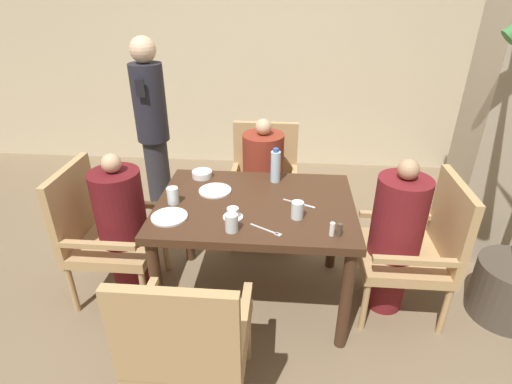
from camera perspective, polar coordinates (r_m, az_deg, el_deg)
name	(u,v)px	position (r m, az deg, el deg)	size (l,w,h in m)	color
ground_plane	(255,295)	(2.92, -0.07, -14.53)	(16.00, 16.00, 0.00)	#7A664C
wall_back	(274,41)	(4.58, 2.59, 20.73)	(8.00, 0.06, 2.80)	beige
dining_table	(255,216)	(2.52, -0.08, -3.51)	(1.22, 0.89, 0.75)	#422819
chair_left_side	(102,230)	(2.87, -21.15, -5.07)	(0.55, 0.55, 0.94)	tan
diner_in_left_chair	(123,226)	(2.79, -18.50, -4.57)	(0.32, 0.32, 1.05)	#5B1419
chair_far_side	(264,179)	(3.36, 1.16, 1.88)	(0.55, 0.55, 0.94)	tan
diner_in_far_chair	(263,181)	(3.20, 0.99, 1.51)	(0.32, 0.32, 1.06)	maroon
chair_right_side	(418,245)	(2.74, 22.15, -7.00)	(0.55, 0.55, 0.94)	tan
diner_in_right_chair	(395,236)	(2.67, 19.28, -5.99)	(0.32, 0.32, 1.08)	maroon
chair_near_corner	(187,340)	(2.00, -9.78, -20.15)	(0.55, 0.55, 0.94)	tan
standing_host	(153,127)	(3.57, -14.56, 8.92)	(0.27, 0.31, 1.60)	#2D2D33
plate_main_left	(215,191)	(2.61, -5.87, 0.20)	(0.21, 0.21, 0.01)	white
plate_main_right	(169,217)	(2.37, -12.27, -3.48)	(0.21, 0.21, 0.01)	white
teacup_with_saucer	(233,214)	(2.31, -3.32, -3.11)	(0.12, 0.12, 0.06)	white
bowl_small	(202,174)	(2.81, -7.71, 2.55)	(0.14, 0.14, 0.04)	white
water_bottle	(276,166)	(2.69, 2.81, 3.70)	(0.07, 0.07, 0.24)	silver
glass_tall_near	(173,195)	(2.50, -11.79, -0.49)	(0.07, 0.07, 0.10)	silver
glass_tall_mid	(232,223)	(2.18, -3.51, -4.40)	(0.07, 0.07, 0.10)	silver
glass_tall_far	(297,210)	(2.30, 5.93, -2.58)	(0.07, 0.07, 0.10)	silver
salt_shaker	(332,229)	(2.18, 10.83, -5.22)	(0.03, 0.03, 0.08)	white
pepper_shaker	(340,230)	(2.19, 11.84, -5.29)	(0.03, 0.03, 0.07)	#4C3D2D
fork_beside_plate	(269,231)	(2.20, 1.84, -5.56)	(0.18, 0.12, 0.00)	silver
knife_beside_plate	(301,204)	(2.47, 6.40, -1.70)	(0.20, 0.10, 0.00)	silver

